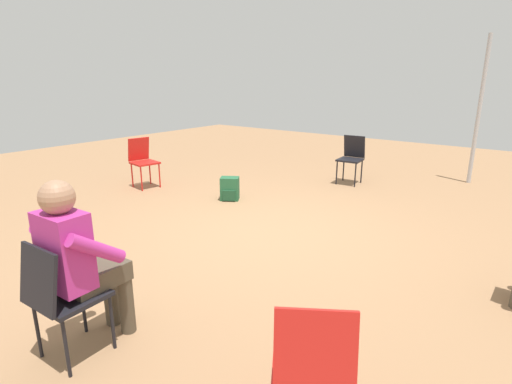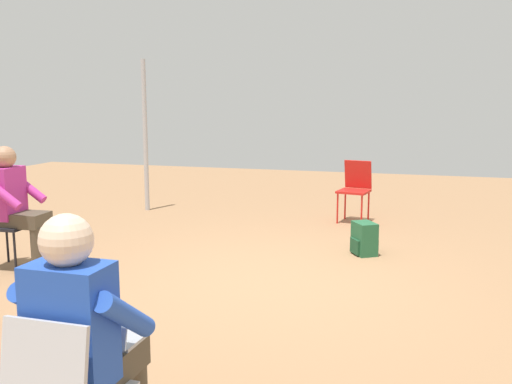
# 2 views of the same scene
# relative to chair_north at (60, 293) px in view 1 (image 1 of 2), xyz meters

# --- Properties ---
(ground_plane) EXTENTS (16.80, 16.80, 0.00)m
(ground_plane) POSITION_rel_chair_north_xyz_m (0.26, -2.68, -0.50)
(ground_plane) COLOR #99704C
(chair_north) EXTENTS (0.42, 0.46, 0.85)m
(chair_north) POSITION_rel_chair_north_xyz_m (0.00, 0.00, 0.00)
(chair_north) COLOR black
(chair_north) RESTS_ON ground
(chair_northwest) EXTENTS (0.56, 0.58, 0.85)m
(chair_northwest) POSITION_rel_chair_north_xyz_m (-1.64, -0.42, 0.00)
(chair_northwest) COLOR red
(chair_northwest) RESTS_ON ground
(chair_south) EXTENTS (0.43, 0.47, 0.85)m
(chair_south) POSITION_rel_chair_north_xyz_m (0.47, -5.57, 0.00)
(chair_south) COLOR black
(chair_south) RESTS_ON ground
(chair_east) EXTENTS (0.50, 0.46, 0.85)m
(chair_east) POSITION_rel_chair_north_xyz_m (3.24, -3.15, 0.00)
(chair_east) COLOR red
(chair_east) RESTS_ON ground
(person_in_magenta) EXTENTS (0.51, 0.53, 1.24)m
(person_in_magenta) POSITION_rel_chair_north_xyz_m (0.01, -0.17, 0.20)
(person_in_magenta) COLOR #4C4233
(person_in_magenta) RESTS_ON ground
(backpack_near_laptop_user) EXTENTS (0.34, 0.32, 0.36)m
(backpack_near_laptop_user) POSITION_rel_chair_north_xyz_m (1.52, -3.45, -0.34)
(backpack_near_laptop_user) COLOR #235B38
(backpack_near_laptop_user) RESTS_ON ground
(tent_pole_near) EXTENTS (0.07, 0.07, 2.55)m
(tent_pole_near) POSITION_rel_chair_north_xyz_m (-1.25, -6.89, 0.78)
(tent_pole_near) COLOR #B2B2B7
(tent_pole_near) RESTS_ON ground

